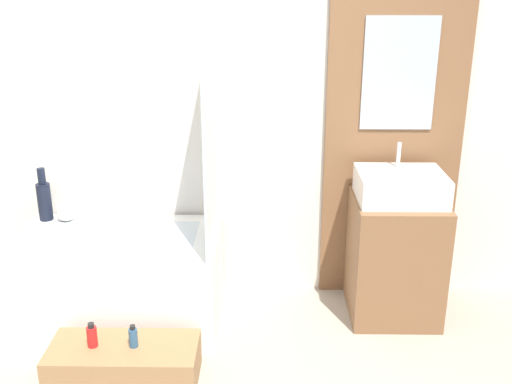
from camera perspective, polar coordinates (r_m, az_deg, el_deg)
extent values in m
cube|color=silver|center=(3.60, -2.71, 9.77)|extent=(4.20, 0.06, 2.60)
cube|color=brown|center=(3.63, 13.30, 9.35)|extent=(0.82, 0.03, 2.60)
cube|color=#ADBCCC|center=(3.59, 13.49, 10.87)|extent=(0.42, 0.01, 0.65)
cube|color=white|center=(3.63, -12.89, -8.02)|extent=(1.17, 0.73, 0.52)
cube|color=silver|center=(3.53, -13.20, -4.36)|extent=(0.91, 0.51, 0.01)
cube|color=silver|center=(3.19, -4.49, 5.11)|extent=(0.01, 0.60, 1.20)
cube|color=#997047|center=(3.19, -12.44, -15.61)|extent=(0.74, 0.33, 0.20)
cube|color=brown|center=(3.65, 13.04, -6.07)|extent=(0.51, 0.51, 0.73)
cube|color=white|center=(3.48, 13.59, 0.54)|extent=(0.48, 0.39, 0.16)
cylinder|color=silver|center=(3.54, 13.43, 3.46)|extent=(0.02, 0.02, 0.15)
cylinder|color=black|center=(3.87, -19.49, -0.90)|extent=(0.08, 0.08, 0.23)
cylinder|color=black|center=(3.82, -19.76, 1.42)|extent=(0.05, 0.05, 0.10)
sphere|color=silver|center=(3.83, -17.62, -1.80)|extent=(0.12, 0.12, 0.12)
cylinder|color=red|center=(3.14, -15.34, -13.15)|extent=(0.05, 0.05, 0.11)
cylinder|color=black|center=(3.11, -15.45, -12.15)|extent=(0.03, 0.03, 0.02)
cylinder|color=#2D567A|center=(3.10, -11.61, -13.45)|extent=(0.04, 0.04, 0.10)
cylinder|color=black|center=(3.07, -11.68, -12.52)|extent=(0.03, 0.03, 0.02)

